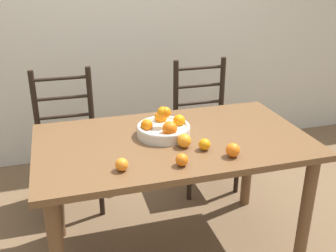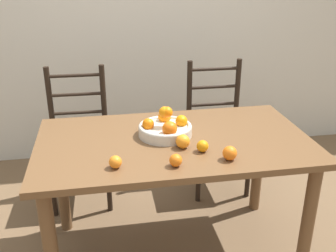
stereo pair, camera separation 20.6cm
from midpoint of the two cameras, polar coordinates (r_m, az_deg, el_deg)
ground_plane at (r=2.55m, az=3.21°, el=-17.59°), size 12.00×12.00×0.00m
wall_back at (r=3.39m, az=-2.14°, el=16.90°), size 8.00×0.06×2.60m
dining_table at (r=2.19m, az=3.58°, el=-4.56°), size 1.48×0.84×0.76m
fruit_bowl at (r=2.16m, az=2.36°, el=-0.27°), size 0.30×0.30×0.17m
orange_loose_0 at (r=2.00m, az=8.00°, el=-2.98°), size 0.06×0.06×0.06m
orange_loose_1 at (r=1.83m, az=-4.47°, el=-5.31°), size 0.06×0.06×0.06m
orange_loose_2 at (r=1.94m, az=11.99°, el=-3.95°), size 0.07×0.07×0.07m
orange_loose_3 at (r=2.03m, az=5.09°, el=-2.31°), size 0.07×0.07×0.07m
orange_loose_4 at (r=1.85m, az=4.34°, el=-5.07°), size 0.06×0.06×0.06m
chair_left at (r=2.86m, az=-10.78°, el=-1.83°), size 0.43×0.41×0.97m
chair_right at (r=3.01m, az=9.09°, el=-0.39°), size 0.42×0.40×0.97m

